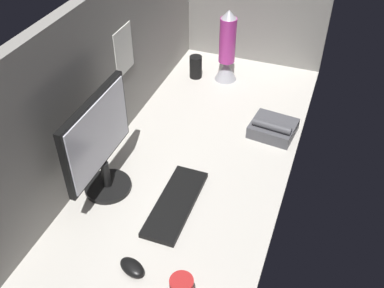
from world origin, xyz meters
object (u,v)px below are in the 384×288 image
at_px(lava_lamp, 227,52).
at_px(desk_phone, 273,128).
at_px(monitor, 99,143).
at_px(mouse, 132,267).
at_px(mug_black_travel, 196,67).
at_px(keyboard, 176,203).

bearing_deg(lava_lamp, desk_phone, -138.84).
xyz_separation_m(monitor, desk_phone, (0.55, -0.53, -0.19)).
bearing_deg(mouse, mug_black_travel, 31.42).
bearing_deg(lava_lamp, mouse, -177.10).
height_order(mouse, lava_lamp, lava_lamp).
xyz_separation_m(lava_lamp, desk_phone, (-0.38, -0.33, -0.13)).
xyz_separation_m(mouse, lava_lamp, (1.24, 0.06, 0.14)).
distance_m(mouse, mug_black_travel, 1.22).
xyz_separation_m(monitor, keyboard, (0.01, -0.28, -0.21)).
xyz_separation_m(mouse, mug_black_travel, (1.20, 0.22, 0.04)).
bearing_deg(mug_black_travel, keyboard, -164.76).
relative_size(mouse, desk_phone, 0.46).
height_order(lava_lamp, desk_phone, lava_lamp).
xyz_separation_m(mouse, desk_phone, (0.86, -0.27, 0.01)).
distance_m(lava_lamp, desk_phone, 0.52).
bearing_deg(mug_black_travel, monitor, 177.28).
bearing_deg(desk_phone, mouse, 162.50).
height_order(keyboard, mug_black_travel, mug_black_travel).
height_order(monitor, desk_phone, monitor).
height_order(monitor, mug_black_travel, monitor).
height_order(mug_black_travel, lava_lamp, lava_lamp).
bearing_deg(mug_black_travel, lava_lamp, -76.34).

